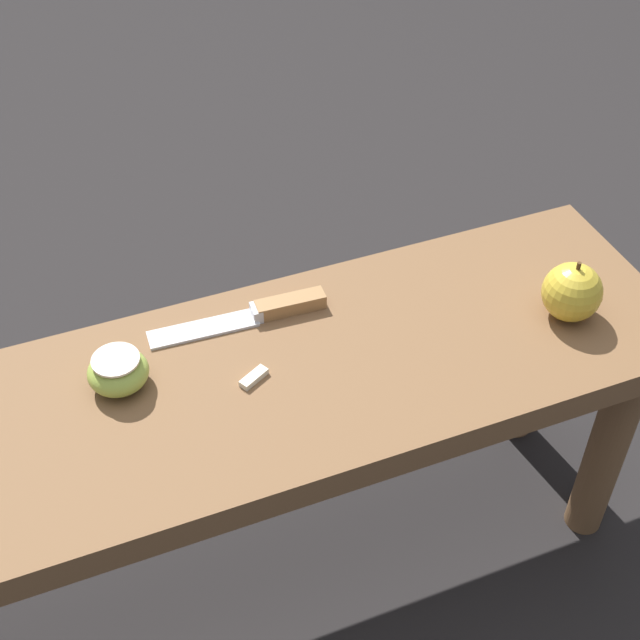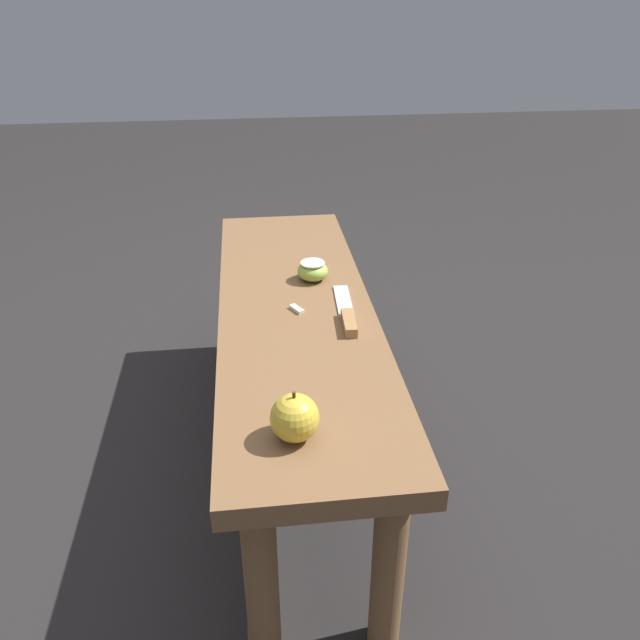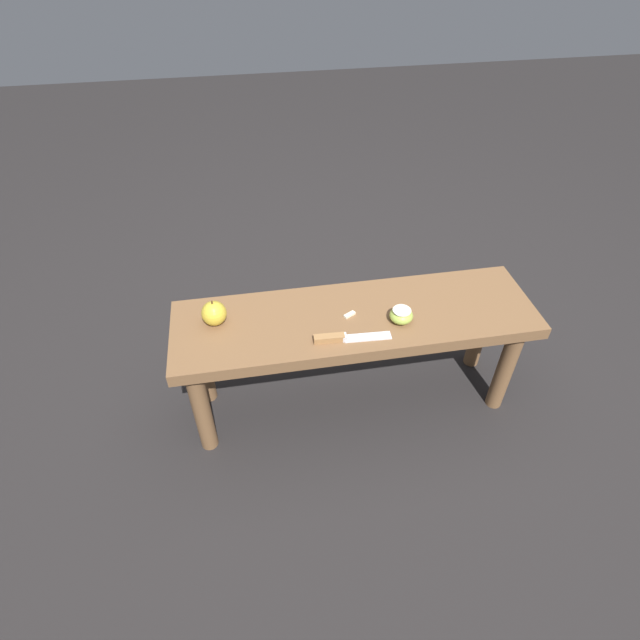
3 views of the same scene
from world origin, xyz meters
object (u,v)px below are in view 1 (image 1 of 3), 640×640
(wooden_bench, at_px, (242,422))
(apple_whole, at_px, (572,292))
(apple_cut, at_px, (118,371))
(knife, at_px, (265,312))

(wooden_bench, height_order, apple_whole, apple_whole)
(wooden_bench, height_order, apple_cut, apple_cut)
(knife, xyz_separation_m, apple_whole, (-0.36, 0.14, 0.03))
(wooden_bench, bearing_deg, apple_cut, -21.39)
(apple_whole, relative_size, apple_cut, 1.19)
(wooden_bench, xyz_separation_m, apple_whole, (-0.42, 0.04, 0.10))
(knife, distance_m, apple_cut, 0.20)
(wooden_bench, bearing_deg, apple_whole, 174.87)
(wooden_bench, xyz_separation_m, knife, (-0.07, -0.10, 0.07))
(knife, bearing_deg, wooden_bench, 58.79)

